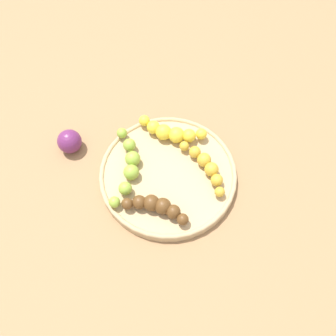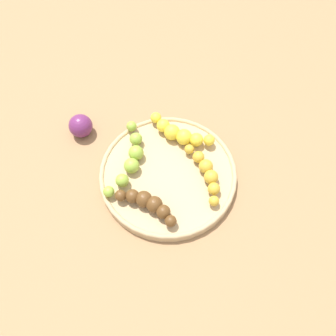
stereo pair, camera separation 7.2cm
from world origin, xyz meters
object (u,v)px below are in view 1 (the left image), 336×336
object	(u,v)px
banana_yellow	(171,132)
plum_purple	(70,141)
banana_green	(128,166)
banana_spotted	(206,166)
banana_overripe	(156,206)
fruit_bowl	(168,174)

from	to	relation	value
banana_yellow	plum_purple	bearing A→B (deg)	-69.32
banana_green	plum_purple	bearing A→B (deg)	154.61
banana_yellow	banana_green	size ratio (longest dim) A/B	0.78
banana_yellow	plum_purple	xyz separation A→B (m)	(-0.01, -0.22, -0.01)
banana_green	banana_spotted	xyz separation A→B (m)	(0.02, 0.16, -0.00)
plum_purple	banana_overripe	bearing A→B (deg)	44.36
fruit_bowl	plum_purple	xyz separation A→B (m)	(-0.09, -0.20, 0.01)
fruit_bowl	banana_green	xyz separation A→B (m)	(-0.02, -0.08, 0.02)
banana_yellow	banana_green	distance (m)	0.12
banana_spotted	banana_overripe	bearing A→B (deg)	-169.53
fruit_bowl	banana_green	world-z (taller)	banana_green
banana_yellow	plum_purple	size ratio (longest dim) A/B	2.74
banana_yellow	banana_spotted	distance (m)	0.11
fruit_bowl	banana_overripe	world-z (taller)	banana_overripe
fruit_bowl	banana_yellow	xyz separation A→B (m)	(-0.09, 0.02, 0.02)
banana_yellow	banana_overripe	bearing A→B (deg)	6.65
fruit_bowl	banana_green	distance (m)	0.08
fruit_bowl	banana_overripe	bearing A→B (deg)	-21.17
banana_overripe	banana_yellow	bearing A→B (deg)	7.46
banana_yellow	banana_spotted	size ratio (longest dim) A/B	1.06
fruit_bowl	banana_yellow	world-z (taller)	banana_yellow
banana_yellow	banana_overripe	distance (m)	0.18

